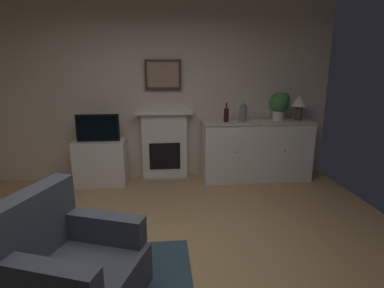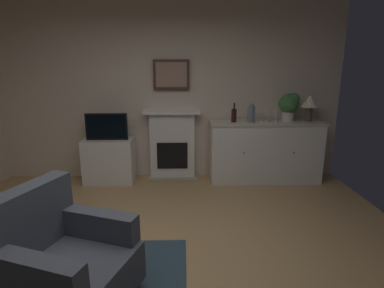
# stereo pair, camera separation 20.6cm
# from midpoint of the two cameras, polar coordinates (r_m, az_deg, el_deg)

# --- Properties ---
(ground_plane) EXTENTS (5.39, 5.15, 0.10)m
(ground_plane) POSITION_cam_midpoint_polar(r_m,az_deg,el_deg) (2.94, -4.03, -23.61)
(ground_plane) COLOR tan
(ground_plane) RESTS_ON ground
(wall_rear) EXTENTS (5.39, 0.06, 2.87)m
(wall_rear) POSITION_cam_midpoint_polar(r_m,az_deg,el_deg) (4.88, -3.05, 10.37)
(wall_rear) COLOR beige
(wall_rear) RESTS_ON ground_plane
(fireplace_unit) EXTENTS (0.87, 0.30, 1.10)m
(fireplace_unit) POSITION_cam_midpoint_polar(r_m,az_deg,el_deg) (4.89, -2.46, -0.13)
(fireplace_unit) COLOR white
(fireplace_unit) RESTS_ON ground_plane
(framed_picture) EXTENTS (0.55, 0.04, 0.45)m
(framed_picture) POSITION_cam_midpoint_polar(r_m,az_deg,el_deg) (4.79, -2.60, 12.73)
(framed_picture) COLOR #473323
(sideboard_cabinet) EXTENTS (1.71, 0.49, 0.94)m
(sideboard_cabinet) POSITION_cam_midpoint_polar(r_m,az_deg,el_deg) (4.93, 14.52, -1.37)
(sideboard_cabinet) COLOR white
(sideboard_cabinet) RESTS_ON ground_plane
(table_lamp) EXTENTS (0.26, 0.26, 0.40)m
(table_lamp) POSITION_cam_midpoint_polar(r_m,az_deg,el_deg) (5.01, 22.15, 7.03)
(table_lamp) COLOR #4C4742
(table_lamp) RESTS_ON sideboard_cabinet
(wine_bottle) EXTENTS (0.08, 0.08, 0.29)m
(wine_bottle) POSITION_cam_midpoint_polar(r_m,az_deg,el_deg) (4.67, 9.05, 5.31)
(wine_bottle) COLOR #331419
(wine_bottle) RESTS_ON sideboard_cabinet
(wine_glass_left) EXTENTS (0.07, 0.07, 0.16)m
(wine_glass_left) POSITION_cam_midpoint_polar(r_m,az_deg,el_deg) (4.76, 14.07, 5.41)
(wine_glass_left) COLOR silver
(wine_glass_left) RESTS_ON sideboard_cabinet
(wine_glass_center) EXTENTS (0.07, 0.07, 0.16)m
(wine_glass_center) POSITION_cam_midpoint_polar(r_m,az_deg,el_deg) (4.81, 15.26, 5.43)
(wine_glass_center) COLOR silver
(wine_glass_center) RESTS_ON sideboard_cabinet
(wine_glass_right) EXTENTS (0.07, 0.07, 0.16)m
(wine_glass_right) POSITION_cam_midpoint_polar(r_m,az_deg,el_deg) (4.84, 16.54, 5.38)
(wine_glass_right) COLOR silver
(wine_glass_right) RESTS_ON sideboard_cabinet
(vase_decorative) EXTENTS (0.11, 0.11, 0.28)m
(vase_decorative) POSITION_cam_midpoint_polar(r_m,az_deg,el_deg) (4.70, 12.16, 5.62)
(vase_decorative) COLOR slate
(vase_decorative) RESTS_ON sideboard_cabinet
(tv_cabinet) EXTENTS (0.75, 0.42, 0.68)m
(tv_cabinet) POSITION_cam_midpoint_polar(r_m,az_deg,el_deg) (4.91, -13.94, -3.02)
(tv_cabinet) COLOR white
(tv_cabinet) RESTS_ON ground_plane
(tv_set) EXTENTS (0.62, 0.07, 0.40)m
(tv_set) POSITION_cam_midpoint_polar(r_m,az_deg,el_deg) (4.76, -14.38, 3.12)
(tv_set) COLOR black
(tv_set) RESTS_ON tv_cabinet
(potted_plant_small) EXTENTS (0.30, 0.30, 0.43)m
(potted_plant_small) POSITION_cam_midpoint_polar(r_m,az_deg,el_deg) (4.95, 18.78, 6.97)
(potted_plant_small) COLOR beige
(potted_plant_small) RESTS_ON sideboard_cabinet
(armchair) EXTENTS (1.02, 0.99, 0.92)m
(armchair) POSITION_cam_midpoint_polar(r_m,az_deg,el_deg) (2.51, -20.62, -19.83)
(armchair) COLOR #474C56
(armchair) RESTS_ON ground_plane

